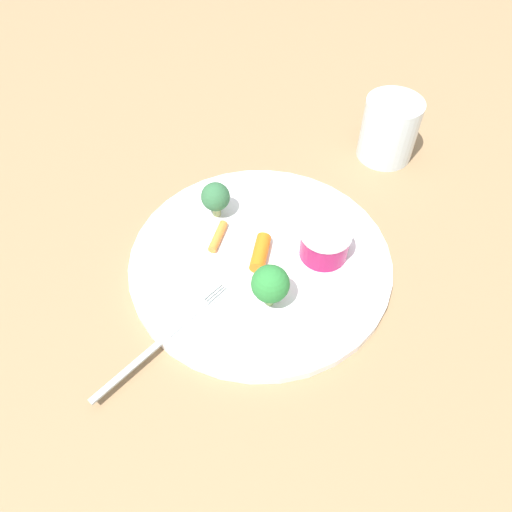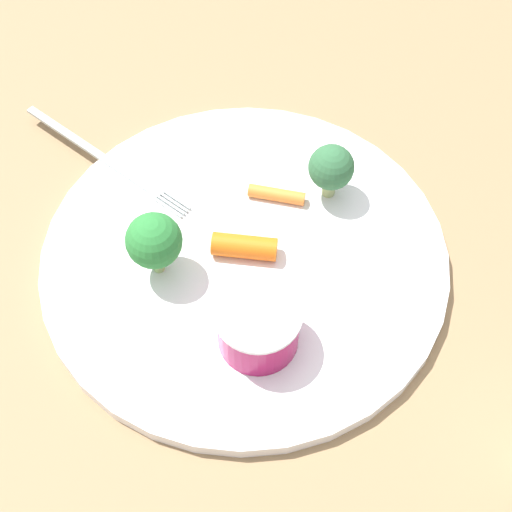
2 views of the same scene
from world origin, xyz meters
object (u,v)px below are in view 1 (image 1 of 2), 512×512
object	(u,v)px
plate	(260,260)
fork	(166,338)
drinking_glass	(389,129)
sauce_cup	(325,243)
broccoli_floret_1	(270,284)
carrot_stick_0	(260,256)
carrot_stick_1	(218,236)
broccoli_floret_0	(216,197)

from	to	relation	value
plate	fork	world-z (taller)	fork
drinking_glass	sauce_cup	bearing A→B (deg)	-147.85
plate	fork	size ratio (longest dim) A/B	1.75
plate	sauce_cup	distance (m)	0.08
broccoli_floret_1	drinking_glass	bearing A→B (deg)	27.86
carrot_stick_0	drinking_glass	bearing A→B (deg)	19.48
carrot_stick_1	drinking_glass	world-z (taller)	drinking_glass
plate	drinking_glass	bearing A→B (deg)	18.77
broccoli_floret_0	fork	bearing A→B (deg)	-133.59
sauce_cup	broccoli_floret_1	size ratio (longest dim) A/B	1.05
sauce_cup	carrot_stick_0	distance (m)	0.08
broccoli_floret_1	drinking_glass	world-z (taller)	drinking_glass
plate	broccoli_floret_1	distance (m)	0.08
carrot_stick_0	sauce_cup	bearing A→B (deg)	-21.39
plate	carrot_stick_0	xyz separation A→B (m)	(-0.00, -0.00, 0.01)
broccoli_floret_0	sauce_cup	bearing A→B (deg)	-56.24
broccoli_floret_0	plate	bearing A→B (deg)	-81.72
broccoli_floret_1	plate	bearing A→B (deg)	69.03
sauce_cup	broccoli_floret_0	world-z (taller)	broccoli_floret_0
carrot_stick_1	drinking_glass	distance (m)	0.29
plate	sauce_cup	bearing A→B (deg)	-25.35
sauce_cup	carrot_stick_1	world-z (taller)	sauce_cup
fork	carrot_stick_1	bearing A→B (deg)	41.08
fork	broccoli_floret_0	bearing A→B (deg)	46.41
plate	drinking_glass	world-z (taller)	drinking_glass
carrot_stick_1	fork	bearing A→B (deg)	-138.92
sauce_cup	fork	world-z (taller)	sauce_cup
sauce_cup	broccoli_floret_1	world-z (taller)	broccoli_floret_1
plate	carrot_stick_0	bearing A→B (deg)	-120.68
carrot_stick_1	drinking_glass	size ratio (longest dim) A/B	0.51
plate	fork	distance (m)	0.15
sauce_cup	broccoli_floret_1	distance (m)	0.10
plate	broccoli_floret_1	world-z (taller)	broccoli_floret_1
carrot_stick_1	drinking_glass	xyz separation A→B (m)	(0.29, 0.04, 0.03)
drinking_glass	plate	bearing A→B (deg)	-161.23
carrot_stick_1	carrot_stick_0	bearing A→B (deg)	-62.86
broccoli_floret_0	drinking_glass	distance (m)	0.27
carrot_stick_0	carrot_stick_1	size ratio (longest dim) A/B	1.08
plate	broccoli_floret_1	bearing A→B (deg)	-110.97
carrot_stick_0	fork	size ratio (longest dim) A/B	0.28
sauce_cup	broccoli_floret_0	xyz separation A→B (m)	(-0.08, 0.12, 0.01)
carrot_stick_0	carrot_stick_1	distance (m)	0.06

